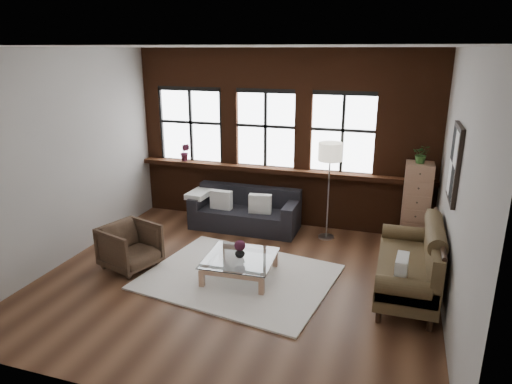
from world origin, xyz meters
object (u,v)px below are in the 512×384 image
(drawer_chest, at_px, (416,205))
(dark_sofa, at_px, (245,210))
(coffee_table, at_px, (240,268))
(vase, at_px, (240,252))
(vintage_settee, at_px, (407,258))
(armchair, at_px, (130,247))
(floor_lamp, at_px, (329,188))

(drawer_chest, bearing_deg, dark_sofa, -176.91)
(coffee_table, bearing_deg, vase, -116.57)
(vintage_settee, relative_size, drawer_chest, 1.35)
(coffee_table, height_order, drawer_chest, drawer_chest)
(armchair, bearing_deg, dark_sofa, -11.56)
(vintage_settee, distance_m, armchair, 3.99)
(vase, relative_size, floor_lamp, 0.08)
(drawer_chest, bearing_deg, vase, -140.24)
(dark_sofa, height_order, vintage_settee, vintage_settee)
(dark_sofa, distance_m, drawer_chest, 2.97)
(armchair, distance_m, vase, 1.70)
(armchair, bearing_deg, drawer_chest, -44.28)
(dark_sofa, distance_m, armchair, 2.31)
(vase, height_order, drawer_chest, drawer_chest)
(floor_lamp, bearing_deg, dark_sofa, -179.83)
(drawer_chest, distance_m, floor_lamp, 1.46)
(armchair, bearing_deg, coffee_table, -65.86)
(vintage_settee, xyz_separation_m, floor_lamp, (-1.32, 1.56, 0.41))
(vintage_settee, bearing_deg, armchair, -173.32)
(vintage_settee, relative_size, vase, 12.68)
(drawer_chest, bearing_deg, coffee_table, -140.24)
(vintage_settee, distance_m, vase, 2.29)
(armchair, relative_size, vase, 4.90)
(dark_sofa, relative_size, drawer_chest, 1.38)
(vintage_settee, distance_m, drawer_chest, 1.73)
(vintage_settee, bearing_deg, dark_sofa, 151.22)
(dark_sofa, height_order, vase, dark_sofa)
(vintage_settee, xyz_separation_m, drawer_chest, (0.11, 1.71, 0.20))
(dark_sofa, height_order, drawer_chest, drawer_chest)
(vintage_settee, height_order, vase, vintage_settee)
(vintage_settee, bearing_deg, vase, -173.25)
(vintage_settee, xyz_separation_m, armchair, (-3.96, -0.46, -0.17))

